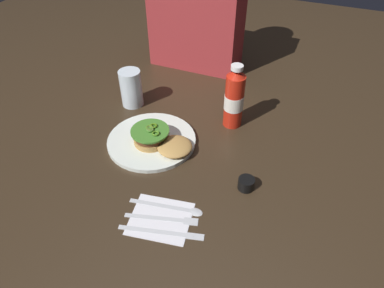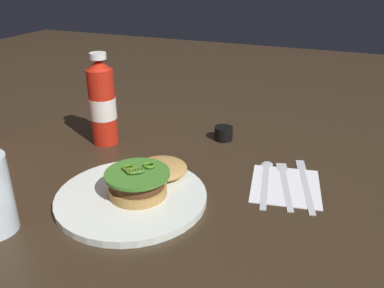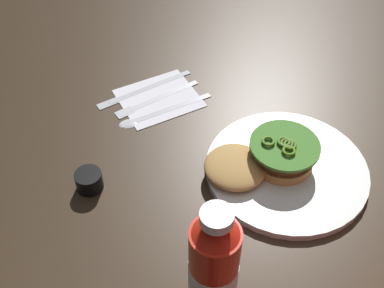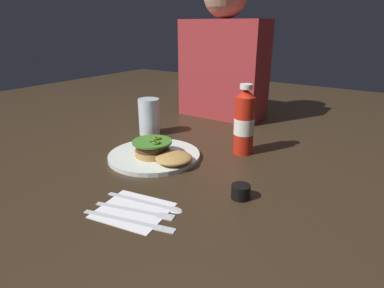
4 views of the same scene
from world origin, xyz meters
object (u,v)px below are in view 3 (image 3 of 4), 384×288
Objects in this scene: napkin at (159,98)px; spoon_utensil at (153,113)px; ketchup_bottle at (213,270)px; condiment_cup at (89,181)px; dinner_plate at (286,169)px; butter_knife at (139,90)px; burger_sandwich at (266,158)px; fork_utensil at (151,100)px.

spoon_utensil reaches higher than napkin.
ketchup_bottle reaches higher than condiment_cup.
ketchup_bottle reaches higher than dinner_plate.
condiment_cup is at bearing 43.56° from spoon_utensil.
condiment_cup is 0.20m from spoon_utensil.
napkin is (-0.17, -0.18, -0.02)m from condiment_cup.
condiment_cup reaches higher than spoon_utensil.
ketchup_bottle is 0.49m from butter_knife.
dinner_plate is 6.16× the size of condiment_cup.
dinner_plate is 0.28m from spoon_utensil.
dinner_plate reaches higher than spoon_utensil.
butter_knife is (-0.01, -0.48, -0.10)m from ketchup_bottle.
ketchup_bottle is at bearing 86.64° from spoon_utensil.
butter_knife is (0.16, -0.27, -0.03)m from burger_sandwich.
spoon_utensil is (0.18, -0.21, -0.00)m from dinner_plate.
ketchup_bottle is 0.45m from fork_utensil.
condiment_cup is at bearing 47.35° from napkin.
fork_utensil is 0.04m from spoon_utensil.
napkin is 0.05m from spoon_utensil.
butter_knife is (0.03, -0.03, 0.00)m from napkin.
dinner_plate is 0.29m from ketchup_bottle.
spoon_utensil is at bearing 83.29° from fork_utensil.
butter_knife is at bearing -91.65° from ketchup_bottle.
spoon_utensil is at bearing 62.91° from napkin.
condiment_cup is (0.12, -0.26, -0.08)m from ketchup_bottle.
butter_knife is 0.04m from fork_utensil.
spoon_utensil is (0.15, -0.20, -0.03)m from burger_sandwich.
dinner_plate reaches higher than butter_knife.
dinner_plate is at bearing 130.72° from spoon_utensil.
butter_knife reaches higher than napkin.
burger_sandwich reaches higher than dinner_plate.
burger_sandwich reaches higher than condiment_cup.
condiment_cup is 0.30× the size of napkin.
spoon_utensil is at bearing -49.28° from dinner_plate.
ketchup_bottle is at bearing 86.34° from fork_utensil.
dinner_plate is at bearing 123.61° from butter_knife.
fork_utensil is (-0.03, -0.44, -0.10)m from ketchup_bottle.
dinner_plate is at bearing 167.68° from condiment_cup.
ketchup_bottle reaches higher than burger_sandwich.
burger_sandwich reaches higher than spoon_utensil.
condiment_cup is at bearing 49.76° from fork_utensil.
dinner_plate is 1.42× the size of burger_sandwich.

